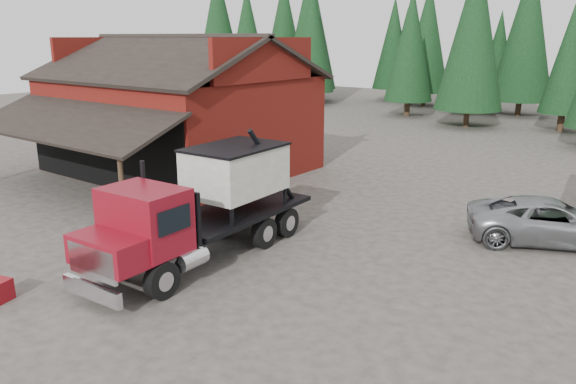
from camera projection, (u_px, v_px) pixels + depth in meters
The scene contains 7 objects.
ground at pixel (182, 278), 16.92m from camera, with size 120.00×120.00×0.00m, color #413A33.
red_barn at pixel (179, 120), 30.22m from camera, with size 12.80×13.63×7.18m.
conifer_backdrop at pixel (544, 120), 49.02m from camera, with size 76.00×16.00×16.00m, color black, non-canonical shape.
near_pine_a at pixel (247, 44), 49.52m from camera, with size 4.40×4.40×11.40m.
near_pine_d at pixel (474, 32), 43.27m from camera, with size 5.28×5.28×13.40m.
feed_truck at pixel (206, 202), 18.05m from camera, with size 3.01×9.07×4.05m.
silver_car at pixel (551, 221), 19.66m from camera, with size 2.60×5.64×1.57m, color #95979C.
Camera 1 is at (12.04, -10.43, 7.04)m, focal length 35.00 mm.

